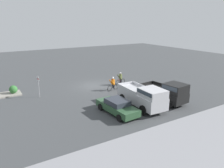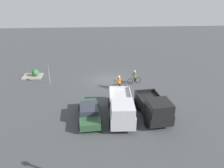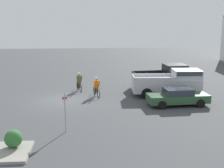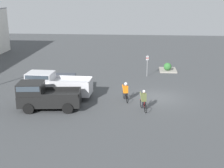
# 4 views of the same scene
# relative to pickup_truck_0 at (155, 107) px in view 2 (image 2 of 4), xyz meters

# --- Properties ---
(ground_plane) EXTENTS (80.00, 80.00, 0.00)m
(ground_plane) POSITION_rel_pickup_truck_0_xyz_m (3.52, -9.17, -1.13)
(ground_plane) COLOR #424447
(pickup_truck_0) EXTENTS (2.60, 4.98, 2.20)m
(pickup_truck_0) POSITION_rel_pickup_truck_0_xyz_m (0.00, 0.00, 0.00)
(pickup_truck_0) COLOR black
(pickup_truck_0) RESTS_ON ground_plane
(pickup_truck_1) EXTENTS (2.39, 5.67, 2.22)m
(pickup_truck_1) POSITION_rel_pickup_truck_0_xyz_m (2.86, -0.15, 0.03)
(pickup_truck_1) COLOR silver
(pickup_truck_1) RESTS_ON ground_plane
(sedan_0) EXTENTS (2.11, 4.61, 1.31)m
(sedan_0) POSITION_rel_pickup_truck_0_xyz_m (5.65, -0.35, -0.47)
(sedan_0) COLOR #2D5133
(sedan_0) RESTS_ON ground_plane
(cyclist_0) EXTENTS (1.75, 0.61, 1.66)m
(cyclist_0) POSITION_rel_pickup_truck_0_xyz_m (2.46, -6.33, -0.29)
(cyclist_0) COLOR black
(cyclist_0) RESTS_ON ground_plane
(cyclist_1) EXTENTS (1.74, 0.61, 1.69)m
(cyclist_1) POSITION_rel_pickup_truck_0_xyz_m (0.42, -7.82, -0.31)
(cyclist_1) COLOR black
(cyclist_1) RESTS_ON ground_plane
(fire_lane_sign) EXTENTS (0.15, 0.28, 2.36)m
(fire_lane_sign) POSITION_rel_pickup_truck_0_xyz_m (10.54, -8.34, 0.29)
(fire_lane_sign) COLOR #9E9EA3
(fire_lane_sign) RESTS_ON ground_plane
(curb_island) EXTENTS (2.40, 1.96, 0.15)m
(curb_island) POSITION_rel_pickup_truck_0_xyz_m (13.25, -10.85, -1.06)
(curb_island) COLOR gray
(curb_island) RESTS_ON ground_plane
(shrub) EXTENTS (0.89, 0.89, 0.89)m
(shrub) POSITION_rel_pickup_truck_0_xyz_m (12.80, -10.76, -0.54)
(shrub) COLOR #337033
(shrub) RESTS_ON curb_island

